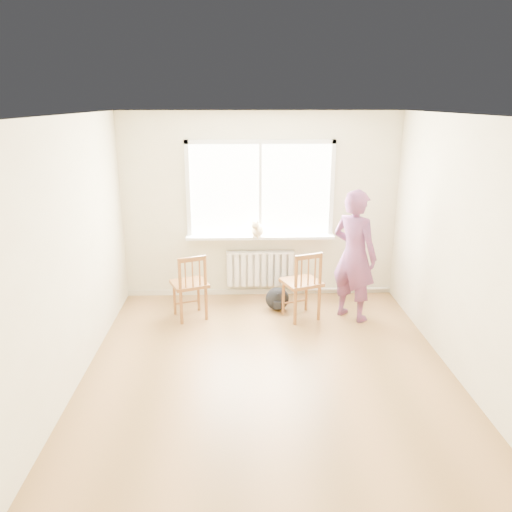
{
  "coord_description": "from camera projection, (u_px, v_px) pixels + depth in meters",
  "views": [
    {
      "loc": [
        -0.3,
        -4.87,
        2.84
      ],
      "look_at": [
        -0.1,
        1.2,
        0.93
      ],
      "focal_mm": 35.0,
      "sensor_mm": 36.0,
      "label": 1
    }
  ],
  "objects": [
    {
      "name": "person",
      "position": [
        354.0,
        255.0,
        6.55
      ],
      "size": [
        0.75,
        0.75,
        1.76
      ],
      "primitive_type": "imported",
      "rotation": [
        0.0,
        0.0,
        2.34
      ],
      "color": "#B83D49",
      "rests_on": "floor"
    },
    {
      "name": "window",
      "position": [
        260.0,
        186.0,
        7.12
      ],
      "size": [
        2.12,
        0.05,
        1.42
      ],
      "color": "white",
      "rests_on": "back_wall"
    },
    {
      "name": "ceiling",
      "position": [
        270.0,
        115.0,
        4.69
      ],
      "size": [
        4.5,
        4.5,
        0.0
      ],
      "primitive_type": "plane",
      "rotation": [
        3.14,
        0.0,
        0.0
      ],
      "color": "white",
      "rests_on": "back_wall"
    },
    {
      "name": "heating_pipe",
      "position": [
        342.0,
        289.0,
        7.6
      ],
      "size": [
        1.4,
        0.04,
        0.04
      ],
      "primitive_type": "cylinder",
      "rotation": [
        0.0,
        1.57,
        0.0
      ],
      "color": "silver",
      "rests_on": "back_wall"
    },
    {
      "name": "radiator",
      "position": [
        260.0,
        268.0,
        7.43
      ],
      "size": [
        1.0,
        0.12,
        0.55
      ],
      "color": "white",
      "rests_on": "back_wall"
    },
    {
      "name": "cat",
      "position": [
        257.0,
        230.0,
        7.14
      ],
      "size": [
        0.24,
        0.4,
        0.27
      ],
      "rotation": [
        0.0,
        0.0,
        -0.25
      ],
      "color": "beige",
      "rests_on": "windowsill"
    },
    {
      "name": "floor",
      "position": [
        268.0,
        369.0,
        5.5
      ],
      "size": [
        4.5,
        4.5,
        0.0
      ],
      "primitive_type": "plane",
      "color": "#A07141",
      "rests_on": "ground"
    },
    {
      "name": "backpack",
      "position": [
        277.0,
        299.0,
        7.01
      ],
      "size": [
        0.4,
        0.35,
        0.33
      ],
      "primitive_type": "ellipsoid",
      "rotation": [
        0.0,
        0.0,
        0.36
      ],
      "color": "black",
      "rests_on": "floor"
    },
    {
      "name": "windowsill",
      "position": [
        260.0,
        237.0,
        7.26
      ],
      "size": [
        2.15,
        0.22,
        0.04
      ],
      "primitive_type": "cube",
      "color": "white",
      "rests_on": "back_wall"
    },
    {
      "name": "chair_left",
      "position": [
        191.0,
        287.0,
        6.64
      ],
      "size": [
        0.58,
        0.56,
        0.91
      ],
      "rotation": [
        0.0,
        0.0,
        3.52
      ],
      "color": "#9A642D",
      "rests_on": "floor"
    },
    {
      "name": "back_wall",
      "position": [
        260.0,
        207.0,
        7.24
      ],
      "size": [
        4.0,
        0.01,
        2.7
      ],
      "primitive_type": "cube",
      "color": "beige",
      "rests_on": "ground"
    },
    {
      "name": "baseboard",
      "position": [
        260.0,
        291.0,
        7.62
      ],
      "size": [
        4.0,
        0.03,
        0.08
      ],
      "primitive_type": "cube",
      "color": "beige",
      "rests_on": "ground"
    },
    {
      "name": "chair_right",
      "position": [
        303.0,
        285.0,
        6.63
      ],
      "size": [
        0.6,
        0.58,
        0.95
      ],
      "rotation": [
        0.0,
        0.0,
        3.51
      ],
      "color": "#9A642D",
      "rests_on": "floor"
    }
  ]
}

